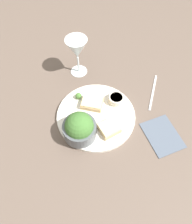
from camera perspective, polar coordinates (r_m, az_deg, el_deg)
The scene contains 10 objects.
ground_plane at distance 0.83m, azimuth 0.00°, elevation -1.27°, with size 4.00×4.00×0.00m, color brown.
dinner_plate at distance 0.82m, azimuth 0.00°, elevation -1.01°, with size 0.29×0.29×0.01m.
salad_bowl at distance 0.74m, azimuth -4.34°, elevation -4.14°, with size 0.12×0.12×0.11m.
sauce_ramekin at distance 0.84m, azimuth 5.29°, elevation 3.41°, with size 0.06×0.06×0.03m.
cheese_toast_near at distance 0.83m, azimuth -0.96°, elevation 2.43°, with size 0.10×0.09×0.03m.
cheese_toast_far at distance 0.78m, azimuth 3.37°, elevation -4.20°, with size 0.08×0.08×0.03m.
wine_glass at distance 0.89m, azimuth -4.92°, elevation 15.91°, with size 0.09×0.09×0.17m.
garnish at distance 0.85m, azimuth -4.62°, elevation 4.22°, with size 0.02×0.02×0.02m.
napkin at distance 0.82m, azimuth 16.97°, elevation -5.80°, with size 0.12×0.15×0.01m.
fork at distance 0.92m, azimuth 14.67°, elevation 5.10°, with size 0.11×0.16×0.01m.
Camera 1 is at (0.13, 0.41, 0.71)m, focal length 35.00 mm.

